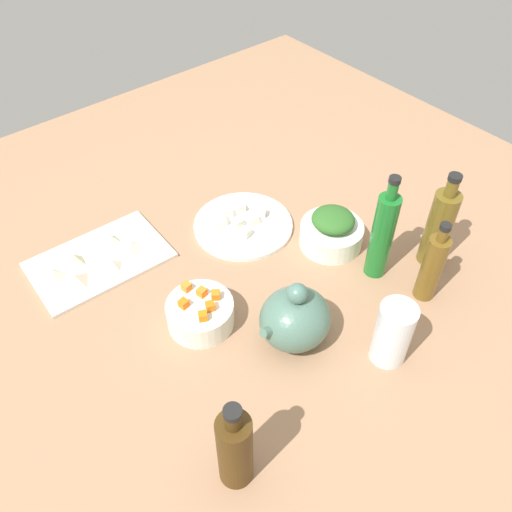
{
  "coord_description": "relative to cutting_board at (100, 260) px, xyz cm",
  "views": [
    {
      "loc": [
        55.57,
        66.75,
        96.34
      ],
      "look_at": [
        0.0,
        0.0,
        8.0
      ],
      "focal_mm": 37.48,
      "sensor_mm": 36.0,
      "label": 1
    }
  ],
  "objects": [
    {
      "name": "bottle_2",
      "position": [
        6.39,
        61.58,
        8.88
      ],
      "size": [
        5.96,
        5.96,
        22.09
      ],
      "color": "#432D0F",
      "rests_on": "tabletop"
    },
    {
      "name": "bottle_3",
      "position": [
        -62.14,
        50.49,
        10.09
      ],
      "size": [
        5.96,
        5.96,
        25.19
      ],
      "color": "brown",
      "rests_on": "tabletop"
    },
    {
      "name": "dumpling_4",
      "position": [
        10.69,
        -1.05,
        1.51
      ],
      "size": [
        5.21,
        5.24,
        2.02
      ],
      "primitive_type": "pyramid",
      "rotation": [
        0.0,
        0.0,
        4.43
      ],
      "color": "beige",
      "rests_on": "cutting_board"
    },
    {
      "name": "dumpling_1",
      "position": [
        7.75,
        3.65,
        1.68
      ],
      "size": [
        6.7,
        6.44,
        2.36
      ],
      "primitive_type": "pyramid",
      "rotation": [
        0.0,
        0.0,
        0.33
      ],
      "color": "beige",
      "rests_on": "cutting_board"
    },
    {
      "name": "tofu_cube_3",
      "position": [
        -33.43,
        7.82,
        1.8
      ],
      "size": [
        2.92,
        2.92,
        2.2
      ],
      "primitive_type": "cube",
      "rotation": [
        0.0,
        0.0,
        2.71
      ],
      "color": "white",
      "rests_on": "plate_tofu"
    },
    {
      "name": "tofu_cube_0",
      "position": [
        -32.23,
        16.49,
        1.8
      ],
      "size": [
        2.77,
        2.77,
        2.2
      ],
      "primitive_type": "cube",
      "rotation": [
        0.0,
        0.0,
        0.31
      ],
      "color": "white",
      "rests_on": "plate_tofu"
    },
    {
      "name": "bowl_carrots",
      "position": [
        -8.17,
        30.79,
        2.52
      ],
      "size": [
        14.49,
        14.49,
        6.04
      ],
      "primitive_type": "cylinder",
      "color": "white",
      "rests_on": "tabletop"
    },
    {
      "name": "tabletop",
      "position": [
        -27.21,
        26.61,
        -2.0
      ],
      "size": [
        190.0,
        190.0,
        3.0
      ],
      "primitive_type": "cube",
      "color": "#A07657",
      "rests_on": "ground"
    },
    {
      "name": "teapot",
      "position": [
        -20.96,
        46.62,
        6.02
      ],
      "size": [
        16.71,
        14.34,
        16.41
      ],
      "color": "#4C7162",
      "rests_on": "tabletop"
    },
    {
      "name": "bowl_greens",
      "position": [
        -47.45,
        31.33,
        2.44
      ],
      "size": [
        15.5,
        15.5,
        5.89
      ],
      "primitive_type": "cylinder",
      "color": "white",
      "rests_on": "tabletop"
    },
    {
      "name": "tofu_cube_2",
      "position": [
        -37.11,
        8.27,
        1.8
      ],
      "size": [
        2.62,
        2.62,
        2.2
      ],
      "primitive_type": "cube",
      "rotation": [
        0.0,
        0.0,
        1.36
      ],
      "color": "#F1ECCD",
      "rests_on": "plate_tofu"
    },
    {
      "name": "tofu_cube_4",
      "position": [
        -40.17,
        13.32,
        1.8
      ],
      "size": [
        3.09,
        3.09,
        2.2
      ],
      "primitive_type": "cube",
      "rotation": [
        0.0,
        0.0,
        2.24
      ],
      "color": "white",
      "rests_on": "plate_tofu"
    },
    {
      "name": "tofu_cube_5",
      "position": [
        -33.08,
        12.62,
        1.8
      ],
      "size": [
        2.21,
        2.21,
        2.2
      ],
      "primitive_type": "cube",
      "rotation": [
        0.0,
        0.0,
        1.56
      ],
      "color": "silver",
      "rests_on": "plate_tofu"
    },
    {
      "name": "bottle_0",
      "position": [
        -51.98,
        56.69,
        8.58
      ],
      "size": [
        4.72,
        4.72,
        21.37
      ],
      "color": "brown",
      "rests_on": "tabletop"
    },
    {
      "name": "carrot_cube_2",
      "position": [
        -12.01,
        31.52,
        6.44
      ],
      "size": [
        2.53,
        2.53,
        1.8
      ],
      "primitive_type": "cube",
      "rotation": [
        0.0,
        0.0,
        0.9
      ],
      "color": "orange",
      "rests_on": "bowl_carrots"
    },
    {
      "name": "carrot_cube_4",
      "position": [
        -5.45,
        29.08,
        6.44
      ],
      "size": [
        2.08,
        2.08,
        1.8
      ],
      "primitive_type": "cube",
      "rotation": [
        0.0,
        0.0,
        0.17
      ],
      "color": "orange",
      "rests_on": "bowl_carrots"
    },
    {
      "name": "dumpling_2",
      "position": [
        5.08,
        -2.07,
        2.08
      ],
      "size": [
        5.55,
        5.65,
        3.16
      ],
      "primitive_type": "pyramid",
      "rotation": [
        0.0,
        0.0,
        2.15
      ],
      "color": "beige",
      "rests_on": "cutting_board"
    },
    {
      "name": "plate_tofu",
      "position": [
        -34.56,
        12.58,
        0.1
      ],
      "size": [
        25.51,
        25.51,
        1.2
      ],
      "primitive_type": "cylinder",
      "color": "white",
      "rests_on": "tabletop"
    },
    {
      "name": "dumpling_0",
      "position": [
        -7.74,
        2.24,
        1.83
      ],
      "size": [
        6.06,
        5.87,
        2.66
      ],
      "primitive_type": "pyramid",
      "rotation": [
        0.0,
        0.0,
        5.72
      ],
      "color": "beige",
      "rests_on": "cutting_board"
    },
    {
      "name": "carrot_cube_1",
      "position": [
        -9.29,
        33.25,
        6.44
      ],
      "size": [
        2.36,
        2.36,
        1.8
      ],
      "primitive_type": "cube",
      "rotation": [
        0.0,
        0.0,
        2.74
      ],
      "color": "orange",
      "rests_on": "bowl_carrots"
    },
    {
      "name": "tofu_cube_6",
      "position": [
        -30.06,
        9.53,
        1.8
      ],
      "size": [
        2.54,
        2.54,
        2.2
      ],
      "primitive_type": "cube",
      "rotation": [
        0.0,
        0.0,
        1.4
      ],
      "color": "white",
      "rests_on": "plate_tofu"
    },
    {
      "name": "carrot_cube_5",
      "position": [
        -6.59,
        34.37,
        6.44
      ],
      "size": [
        2.43,
        2.43,
        1.8
      ],
      "primitive_type": "cube",
      "rotation": [
        0.0,
        0.0,
        1.08
      ],
      "color": "orange",
      "rests_on": "bowl_carrots"
    },
    {
      "name": "carrot_cube_0",
      "position": [
        -8.55,
        25.62,
        6.44
      ],
      "size": [
        2.06,
        2.06,
        1.8
      ],
      "primitive_type": "cube",
      "rotation": [
        0.0,
        0.0,
        0.16
      ],
      "color": "orange",
      "rests_on": "bowl_carrots"
    },
    {
      "name": "dumpling_5",
      "position": [
        -1.29,
        4.51,
        1.52
      ],
      "size": [
        4.44,
        4.51,
        2.04
      ],
      "primitive_type": "pyramid",
      "rotation": [
        0.0,
        0.0,
        1.7
      ],
      "color": "beige",
      "rests_on": "cutting_board"
    },
    {
      "name": "bottle_1",
      "position": [
        -48.87,
        44.65,
        11.3
      ],
      "size": [
        5.09,
        5.09,
        27.65
      ],
      "color": "#1A6E27",
      "rests_on": "tabletop"
    },
    {
      "name": "cutting_board",
      "position": [
        0.0,
        0.0,
        0.0
      ],
      "size": [
        32.77,
        21.69,
        1.0
      ],
      "primitive_type": "cube",
      "rotation": [
        0.0,
        0.0,
        -0.04
      ],
      "color": "silver",
      "rests_on": "tabletop"
    },
    {
      "name": "tofu_cube_1",
      "position": [
        -36.67,
        14.33,
        1.8
      ],
      "size": [
        2.62,
        2.62,
        2.2
      ],
      "primitive_type": "cube",
      "rotation": [
        0.0,
        0.0,
        1.36
      ],
      "color": "#F4F5CD",
      "rests_on": "plate_tofu"
    },
    {
      "name": "carrot_cube_3",
      "position": [
        -10.2,
        28.97,
        6.44
      ],
      "size": [
        2.11,
        2.11,
        1.8
      ],
      "primitive_type": "cube",
      "rotation": [
        0.0,
        0.0,
        1.76
      ],
      "color": "orange",
      "rests_on": "bowl_carrots"
    },
    {
      "name": "drinking_glass_0",
      "position": [
        -32.74,
        62.25,
        6.96
      ],
      "size": [
        7.47,
        7.47,
        14.92
      ],
      "primitive_type": "cylinder",
      "color": "white",
      "rests_on": "tabletop"
    },
    {
      "name": "chopped_greens_mound",
      "position": [
        -47.45,
        31.33,
        7.53
      ],
      "size": [
        14.13,
        14.25,
        4.29
      ],
      "primitive_type": "ellipsoid",
      "rotation": [
        0.0,
        0.0,
        2.1
      ],
      "color": "#2F6426",
      "rests_on": "bowl_greens"
    },
    {
      "name": "dumpling_3",
      "position": [
        -5.14,
        -2.82,
        1.68
      ],
      "size": [
        5.67,
        5.66,
        2.37
      ],
      "primitive_type": "pyramid",
      "rotation": [
        0.0,
        0.0,
        5.51
      ],
      "color": "beige",
      "rests_on": "cutting_board"
    }
  ]
}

